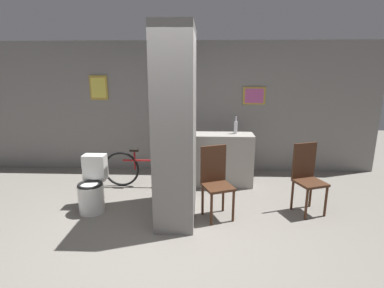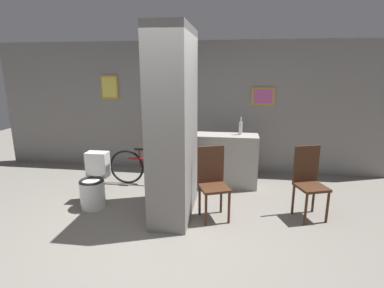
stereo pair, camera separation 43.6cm
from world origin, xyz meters
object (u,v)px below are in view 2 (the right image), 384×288
object	(u,v)px
chair_by_doorway	(309,179)
bicycle	(153,167)
toilet	(94,185)
chair_near_pillar	(213,180)
bottle_tall	(241,127)

from	to	relation	value
chair_by_doorway	bicycle	world-z (taller)	chair_by_doorway
bicycle	chair_by_doorway	bearing A→B (deg)	-18.79
toilet	chair_near_pillar	bearing A→B (deg)	-3.24
toilet	bicycle	world-z (taller)	toilet
toilet	chair_by_doorway	distance (m)	3.17
chair_by_doorway	bicycle	xyz separation A→B (m)	(-2.49, 0.85, -0.22)
toilet	bottle_tall	xyz separation A→B (m)	(2.21, 1.18, 0.73)
chair_near_pillar	bicycle	distance (m)	1.58
chair_near_pillar	bicycle	world-z (taller)	chair_near_pillar
toilet	chair_near_pillar	size ratio (longest dim) A/B	0.79
toilet	bottle_tall	world-z (taller)	bottle_tall
toilet	chair_near_pillar	xyz separation A→B (m)	(1.82, -0.10, 0.21)
chair_near_pillar	toilet	bearing A→B (deg)	155.07
toilet	bicycle	xyz separation A→B (m)	(0.67, 0.95, -0.01)
chair_by_doorway	bicycle	bearing A→B (deg)	141.76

